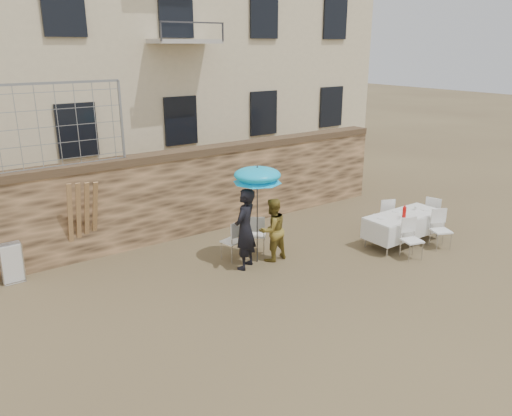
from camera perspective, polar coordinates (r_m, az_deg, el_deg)
ground at (r=9.53m, az=5.82°, el=-11.88°), size 80.00×80.00×0.00m
stone_wall at (r=12.97m, az=-8.63°, el=1.57°), size 13.00×0.50×2.20m
chain_link_fence at (r=11.55m, az=-22.62°, el=8.54°), size 3.20×0.06×1.80m
man_suit at (r=10.92m, az=-1.26°, el=-2.42°), size 0.80×0.72×1.84m
woman_dress at (r=11.40m, az=1.87°, el=-2.50°), size 0.75×0.60×1.48m
umbrella at (r=10.89m, az=0.15°, el=3.47°), size 1.08×1.08×2.11m
couple_chair_left at (r=11.51m, az=-2.78°, el=-3.67°), size 0.58×0.58×0.96m
couple_chair_right at (r=11.87m, az=0.07°, el=-2.95°), size 0.67×0.67×0.96m
banquet_table at (r=12.87m, az=16.56°, el=-0.85°), size 2.10×0.85×0.78m
soda_bottle at (r=12.58m, az=16.59°, el=-0.45°), size 0.09×0.09×0.26m
table_chair_front_left at (r=12.08m, az=17.43°, el=-3.45°), size 0.59×0.59×0.96m
table_chair_front_right at (r=12.93m, az=20.43°, el=-2.35°), size 0.63×0.63×0.96m
table_chair_back at (r=13.57m, az=14.37°, el=-0.80°), size 0.62×0.62×0.96m
table_chair_side at (r=14.09m, az=19.72°, el=-0.62°), size 0.60×0.60×0.96m
chair_stack_right at (r=11.63m, az=-26.20°, el=-5.49°), size 0.46×0.32×0.92m
wood_planks at (r=11.80m, az=-19.03°, el=-1.43°), size 0.70×0.20×2.00m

